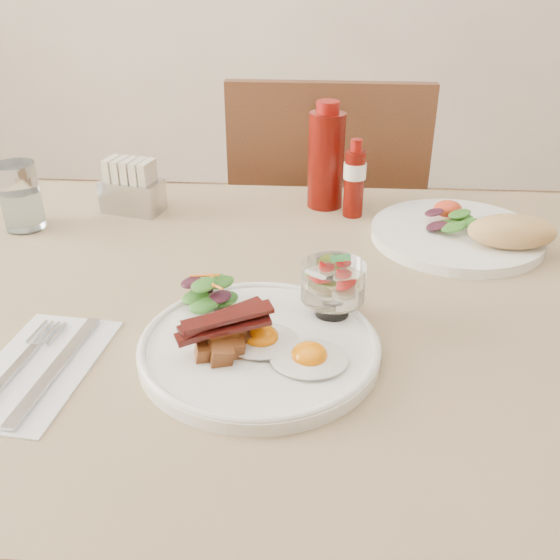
% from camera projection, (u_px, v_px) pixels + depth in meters
% --- Properties ---
extents(table, '(1.33, 0.88, 0.75)m').
position_uv_depth(table, '(324.00, 358.00, 0.87)').
color(table, brown).
rests_on(table, ground).
extents(chair_far, '(0.42, 0.42, 0.93)m').
position_uv_depth(chair_far, '(324.00, 243.00, 1.52)').
color(chair_far, brown).
rests_on(chair_far, ground).
extents(main_plate, '(0.28, 0.28, 0.02)m').
position_uv_depth(main_plate, '(259.00, 348.00, 0.72)').
color(main_plate, white).
rests_on(main_plate, table).
extents(fried_eggs, '(0.15, 0.12, 0.02)m').
position_uv_depth(fried_eggs, '(285.00, 348.00, 0.70)').
color(fried_eggs, silver).
rests_on(fried_eggs, main_plate).
extents(bacon_potato_pile, '(0.11, 0.08, 0.05)m').
position_uv_depth(bacon_potato_pile, '(224.00, 334.00, 0.69)').
color(bacon_potato_pile, brown).
rests_on(bacon_potato_pile, main_plate).
extents(side_salad, '(0.08, 0.08, 0.04)m').
position_uv_depth(side_salad, '(209.00, 293.00, 0.78)').
color(side_salad, '#215416').
rests_on(side_salad, main_plate).
extents(fruit_cup, '(0.08, 0.08, 0.08)m').
position_uv_depth(fruit_cup, '(333.00, 282.00, 0.76)').
color(fruit_cup, white).
rests_on(fruit_cup, main_plate).
extents(second_plate, '(0.28, 0.27, 0.07)m').
position_uv_depth(second_plate, '(469.00, 232.00, 0.98)').
color(second_plate, white).
rests_on(second_plate, table).
extents(ketchup_bottle, '(0.06, 0.06, 0.19)m').
position_uv_depth(ketchup_bottle, '(326.00, 159.00, 1.09)').
color(ketchup_bottle, '#550904').
rests_on(ketchup_bottle, table).
extents(hot_sauce_bottle, '(0.05, 0.05, 0.13)m').
position_uv_depth(hot_sauce_bottle, '(354.00, 180.00, 1.06)').
color(hot_sauce_bottle, '#550904').
rests_on(hot_sauce_bottle, table).
extents(sugar_caddy, '(0.11, 0.08, 0.09)m').
position_uv_depth(sugar_caddy, '(132.00, 189.00, 1.09)').
color(sugar_caddy, '#B9B9BE').
rests_on(sugar_caddy, table).
extents(water_glass, '(0.06, 0.06, 0.11)m').
position_uv_depth(water_glass, '(21.00, 200.00, 1.02)').
color(water_glass, white).
rests_on(water_glass, table).
extents(napkin_cutlery, '(0.14, 0.22, 0.01)m').
position_uv_depth(napkin_cutlery, '(38.00, 368.00, 0.70)').
color(napkin_cutlery, white).
rests_on(napkin_cutlery, table).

